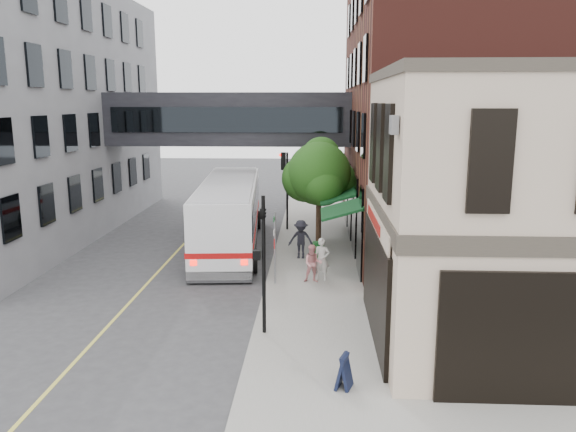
# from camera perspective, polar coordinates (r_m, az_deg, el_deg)

# --- Properties ---
(ground) EXTENTS (120.00, 120.00, 0.00)m
(ground) POSITION_cam_1_polar(r_m,az_deg,el_deg) (16.91, -4.44, -14.80)
(ground) COLOR #38383A
(ground) RESTS_ON ground
(sidewalk_main) EXTENTS (4.00, 60.00, 0.15)m
(sidewalk_main) POSITION_cam_1_polar(r_m,az_deg,el_deg) (29.96, 2.70, -2.80)
(sidewalk_main) COLOR gray
(sidewalk_main) RESTS_ON ground
(corner_building) EXTENTS (10.19, 8.12, 8.45)m
(corner_building) POSITION_cam_1_polar(r_m,az_deg,el_deg) (18.69, 24.64, 0.37)
(corner_building) COLOR #BFA992
(corner_building) RESTS_ON ground
(brick_building) EXTENTS (13.76, 18.00, 14.00)m
(brick_building) POSITION_cam_1_polar(r_m,az_deg,el_deg) (31.07, 17.94, 10.06)
(brick_building) COLOR #4A1D17
(brick_building) RESTS_ON ground
(skyway_bridge) EXTENTS (14.00, 3.18, 3.00)m
(skyway_bridge) POSITION_cam_1_polar(r_m,az_deg,el_deg) (33.42, -5.91, 9.78)
(skyway_bridge) COLOR black
(skyway_bridge) RESTS_ON ground
(traffic_signal_near) EXTENTS (0.44, 0.22, 4.60)m
(traffic_signal_near) POSITION_cam_1_polar(r_m,az_deg,el_deg) (17.69, -2.60, -3.25)
(traffic_signal_near) COLOR black
(traffic_signal_near) RESTS_ON sidewalk_main
(traffic_signal_far) EXTENTS (0.53, 0.28, 4.50)m
(traffic_signal_far) POSITION_cam_1_polar(r_m,az_deg,el_deg) (32.34, -0.33, 4.17)
(traffic_signal_far) COLOR black
(traffic_signal_far) RESTS_ON sidewalk_main
(street_sign_pole) EXTENTS (0.08, 0.75, 3.00)m
(street_sign_pole) POSITION_cam_1_polar(r_m,az_deg,el_deg) (22.78, -1.35, -2.59)
(street_sign_pole) COLOR gray
(street_sign_pole) RESTS_ON sidewalk_main
(street_tree) EXTENTS (3.80, 3.20, 5.60)m
(street_tree) POSITION_cam_1_polar(r_m,az_deg,el_deg) (28.47, 3.16, 4.30)
(street_tree) COLOR #382619
(street_tree) RESTS_ON sidewalk_main
(lane_marking) EXTENTS (0.12, 40.00, 0.01)m
(lane_marking) POSITION_cam_1_polar(r_m,az_deg,el_deg) (27.05, -12.38, -4.81)
(lane_marking) COLOR #D8CC4C
(lane_marking) RESTS_ON ground
(bus) EXTENTS (3.85, 12.85, 3.41)m
(bus) POSITION_cam_1_polar(r_m,az_deg,el_deg) (29.26, -5.98, 0.48)
(bus) COLOR white
(bus) RESTS_ON ground
(pedestrian_a) EXTENTS (0.70, 0.50, 1.79)m
(pedestrian_a) POSITION_cam_1_polar(r_m,az_deg,el_deg) (23.50, 3.45, -4.41)
(pedestrian_a) COLOR silver
(pedestrian_a) RESTS_ON sidewalk_main
(pedestrian_b) EXTENTS (0.78, 0.61, 1.59)m
(pedestrian_b) POSITION_cam_1_polar(r_m,az_deg,el_deg) (23.22, 2.55, -4.85)
(pedestrian_b) COLOR pink
(pedestrian_b) RESTS_ON sidewalk_main
(pedestrian_c) EXTENTS (1.24, 0.77, 1.85)m
(pedestrian_c) POSITION_cam_1_polar(r_m,az_deg,el_deg) (26.70, 1.32, -2.37)
(pedestrian_c) COLOR black
(pedestrian_c) RESTS_ON sidewalk_main
(newspaper_box) EXTENTS (0.53, 0.49, 0.94)m
(newspaper_box) POSITION_cam_1_polar(r_m,az_deg,el_deg) (26.24, 3.10, -3.66)
(newspaper_box) COLOR #155C1E
(newspaper_box) RESTS_ON sidewalk_main
(sandwich_board) EXTENTS (0.49, 0.60, 0.93)m
(sandwich_board) POSITION_cam_1_polar(r_m,az_deg,el_deg) (15.20, 5.72, -15.44)
(sandwich_board) COLOR black
(sandwich_board) RESTS_ON sidewalk_main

